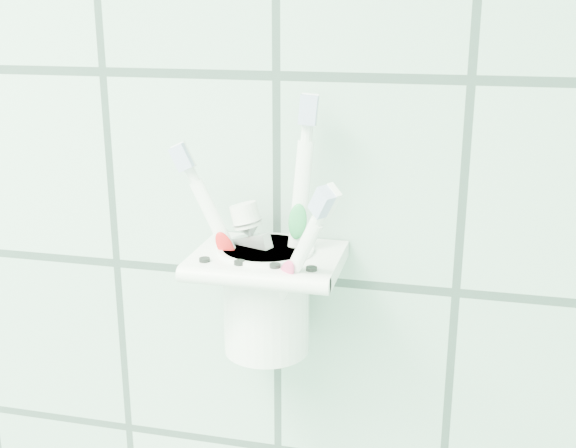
{
  "coord_description": "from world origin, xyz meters",
  "views": [
    {
      "loc": [
        0.82,
        0.58,
        1.5
      ],
      "look_at": [
        0.69,
        1.1,
        1.33
      ],
      "focal_mm": 45.0,
      "sensor_mm": 36.0,
      "label": 1
    }
  ],
  "objects_px": {
    "cup": "(266,295)",
    "toothbrush_orange": "(256,233)",
    "toothbrush_pink": "(275,240)",
    "toothbrush_blue": "(286,223)",
    "toothpaste_tube": "(278,265)",
    "holder_bracket": "(268,262)"
  },
  "relations": [
    {
      "from": "cup",
      "to": "toothbrush_pink",
      "type": "distance_m",
      "value": 0.06
    },
    {
      "from": "cup",
      "to": "toothbrush_orange",
      "type": "relative_size",
      "value": 0.51
    },
    {
      "from": "toothbrush_pink",
      "to": "toothbrush_blue",
      "type": "xyz_separation_m",
      "value": [
        0.01,
        0.01,
        0.01
      ]
    },
    {
      "from": "cup",
      "to": "toothpaste_tube",
      "type": "height_order",
      "value": "toothpaste_tube"
    },
    {
      "from": "toothbrush_pink",
      "to": "toothpaste_tube",
      "type": "xyz_separation_m",
      "value": [
        0.0,
        0.01,
        -0.02
      ]
    },
    {
      "from": "toothbrush_pink",
      "to": "toothbrush_orange",
      "type": "bearing_deg",
      "value": 145.01
    },
    {
      "from": "toothbrush_pink",
      "to": "toothpaste_tube",
      "type": "relative_size",
      "value": 1.4
    },
    {
      "from": "holder_bracket",
      "to": "toothpaste_tube",
      "type": "bearing_deg",
      "value": 2.58
    },
    {
      "from": "toothbrush_pink",
      "to": "holder_bracket",
      "type": "bearing_deg",
      "value": 135.34
    },
    {
      "from": "toothbrush_pink",
      "to": "toothbrush_orange",
      "type": "xyz_separation_m",
      "value": [
        -0.02,
        0.01,
        0.0
      ]
    },
    {
      "from": "toothbrush_blue",
      "to": "toothbrush_orange",
      "type": "height_order",
      "value": "toothbrush_blue"
    },
    {
      "from": "toothbrush_blue",
      "to": "toothbrush_pink",
      "type": "bearing_deg",
      "value": -125.87
    },
    {
      "from": "toothbrush_orange",
      "to": "toothpaste_tube",
      "type": "xyz_separation_m",
      "value": [
        0.02,
        -0.0,
        -0.03
      ]
    },
    {
      "from": "holder_bracket",
      "to": "toothbrush_pink",
      "type": "bearing_deg",
      "value": -37.27
    },
    {
      "from": "holder_bracket",
      "to": "cup",
      "type": "relative_size",
      "value": 1.29
    },
    {
      "from": "toothbrush_pink",
      "to": "toothbrush_orange",
      "type": "relative_size",
      "value": 1.01
    },
    {
      "from": "cup",
      "to": "toothbrush_blue",
      "type": "xyz_separation_m",
      "value": [
        0.02,
        0.0,
        0.07
      ]
    },
    {
      "from": "toothbrush_orange",
      "to": "cup",
      "type": "bearing_deg",
      "value": 36.26
    },
    {
      "from": "holder_bracket",
      "to": "toothbrush_blue",
      "type": "relative_size",
      "value": 0.57
    },
    {
      "from": "cup",
      "to": "toothbrush_blue",
      "type": "bearing_deg",
      "value": 7.15
    },
    {
      "from": "toothbrush_pink",
      "to": "toothbrush_orange",
      "type": "height_order",
      "value": "toothbrush_orange"
    },
    {
      "from": "holder_bracket",
      "to": "cup",
      "type": "height_order",
      "value": "same"
    }
  ]
}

